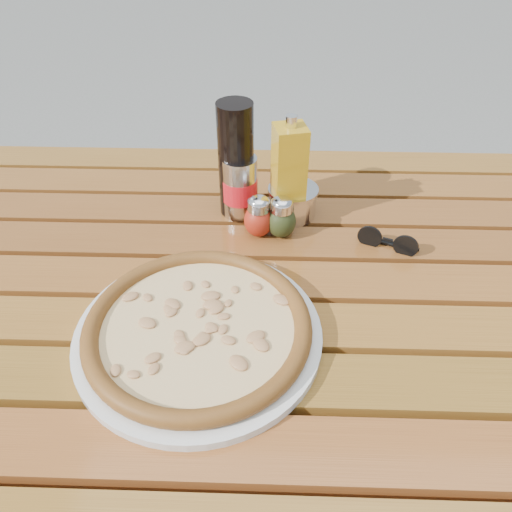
{
  "coord_description": "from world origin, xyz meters",
  "views": [
    {
      "loc": [
        0.02,
        -0.62,
        1.31
      ],
      "look_at": [
        0.0,
        0.02,
        0.78
      ],
      "focal_mm": 35.0,
      "sensor_mm": 36.0,
      "label": 1
    }
  ],
  "objects_px": {
    "pizza": "(198,327)",
    "pepper_shaker": "(259,217)",
    "dark_bottle": "(236,161)",
    "olive_oil_cruet": "(289,175)",
    "oregano_shaker": "(281,218)",
    "sunglasses": "(388,242)",
    "table": "(256,309)",
    "plate": "(199,334)",
    "soda_can": "(240,187)",
    "parmesan_tin": "(293,201)"
  },
  "relations": [
    {
      "from": "plate",
      "to": "sunglasses",
      "type": "relative_size",
      "value": 3.3
    },
    {
      "from": "plate",
      "to": "oregano_shaker",
      "type": "relative_size",
      "value": 4.39
    },
    {
      "from": "plate",
      "to": "table",
      "type": "bearing_deg",
      "value": 59.3
    },
    {
      "from": "table",
      "to": "pepper_shaker",
      "type": "height_order",
      "value": "pepper_shaker"
    },
    {
      "from": "plate",
      "to": "oregano_shaker",
      "type": "height_order",
      "value": "oregano_shaker"
    },
    {
      "from": "pepper_shaker",
      "to": "parmesan_tin",
      "type": "height_order",
      "value": "pepper_shaker"
    },
    {
      "from": "pizza",
      "to": "plate",
      "type": "bearing_deg",
      "value": 0.0
    },
    {
      "from": "table",
      "to": "sunglasses",
      "type": "distance_m",
      "value": 0.26
    },
    {
      "from": "oregano_shaker",
      "to": "sunglasses",
      "type": "relative_size",
      "value": 0.75
    },
    {
      "from": "pizza",
      "to": "pepper_shaker",
      "type": "relative_size",
      "value": 4.82
    },
    {
      "from": "soda_can",
      "to": "parmesan_tin",
      "type": "xyz_separation_m",
      "value": [
        0.1,
        -0.0,
        -0.03
      ]
    },
    {
      "from": "dark_bottle",
      "to": "sunglasses",
      "type": "bearing_deg",
      "value": -22.32
    },
    {
      "from": "pepper_shaker",
      "to": "soda_can",
      "type": "height_order",
      "value": "soda_can"
    },
    {
      "from": "plate",
      "to": "olive_oil_cruet",
      "type": "xyz_separation_m",
      "value": [
        0.13,
        0.3,
        0.09
      ]
    },
    {
      "from": "oregano_shaker",
      "to": "sunglasses",
      "type": "bearing_deg",
      "value": -10.61
    },
    {
      "from": "dark_bottle",
      "to": "soda_can",
      "type": "xyz_separation_m",
      "value": [
        0.01,
        -0.01,
        -0.05
      ]
    },
    {
      "from": "pizza",
      "to": "dark_bottle",
      "type": "distance_m",
      "value": 0.34
    },
    {
      "from": "pizza",
      "to": "olive_oil_cruet",
      "type": "height_order",
      "value": "olive_oil_cruet"
    },
    {
      "from": "parmesan_tin",
      "to": "sunglasses",
      "type": "xyz_separation_m",
      "value": [
        0.17,
        -0.1,
        -0.01
      ]
    },
    {
      "from": "table",
      "to": "olive_oil_cruet",
      "type": "distance_m",
      "value": 0.25
    },
    {
      "from": "plate",
      "to": "parmesan_tin",
      "type": "height_order",
      "value": "parmesan_tin"
    },
    {
      "from": "soda_can",
      "to": "parmesan_tin",
      "type": "height_order",
      "value": "soda_can"
    },
    {
      "from": "dark_bottle",
      "to": "parmesan_tin",
      "type": "relative_size",
      "value": 1.74
    },
    {
      "from": "pizza",
      "to": "olive_oil_cruet",
      "type": "bearing_deg",
      "value": 66.34
    },
    {
      "from": "plate",
      "to": "oregano_shaker",
      "type": "xyz_separation_m",
      "value": [
        0.12,
        0.25,
        0.03
      ]
    },
    {
      "from": "plate",
      "to": "parmesan_tin",
      "type": "bearing_deg",
      "value": 65.72
    },
    {
      "from": "parmesan_tin",
      "to": "soda_can",
      "type": "bearing_deg",
      "value": 178.97
    },
    {
      "from": "oregano_shaker",
      "to": "soda_can",
      "type": "distance_m",
      "value": 0.11
    },
    {
      "from": "sunglasses",
      "to": "pizza",
      "type": "bearing_deg",
      "value": -121.96
    },
    {
      "from": "pepper_shaker",
      "to": "pizza",
      "type": "bearing_deg",
      "value": -107.61
    },
    {
      "from": "table",
      "to": "dark_bottle",
      "type": "bearing_deg",
      "value": 102.12
    },
    {
      "from": "table",
      "to": "olive_oil_cruet",
      "type": "height_order",
      "value": "olive_oil_cruet"
    },
    {
      "from": "plate",
      "to": "sunglasses",
      "type": "xyz_separation_m",
      "value": [
        0.31,
        0.22,
        0.01
      ]
    },
    {
      "from": "table",
      "to": "parmesan_tin",
      "type": "bearing_deg",
      "value": 70.75
    },
    {
      "from": "table",
      "to": "plate",
      "type": "distance_m",
      "value": 0.18
    },
    {
      "from": "dark_bottle",
      "to": "olive_oil_cruet",
      "type": "bearing_deg",
      "value": -14.75
    },
    {
      "from": "plate",
      "to": "pepper_shaker",
      "type": "xyz_separation_m",
      "value": [
        0.08,
        0.25,
        0.03
      ]
    },
    {
      "from": "table",
      "to": "pizza",
      "type": "distance_m",
      "value": 0.18
    },
    {
      "from": "olive_oil_cruet",
      "to": "sunglasses",
      "type": "height_order",
      "value": "olive_oil_cruet"
    },
    {
      "from": "plate",
      "to": "pepper_shaker",
      "type": "bearing_deg",
      "value": 72.39
    },
    {
      "from": "olive_oil_cruet",
      "to": "parmesan_tin",
      "type": "relative_size",
      "value": 1.66
    },
    {
      "from": "table",
      "to": "pizza",
      "type": "bearing_deg",
      "value": -120.7
    },
    {
      "from": "pizza",
      "to": "parmesan_tin",
      "type": "height_order",
      "value": "parmesan_tin"
    },
    {
      "from": "oregano_shaker",
      "to": "table",
      "type": "bearing_deg",
      "value": -109.61
    },
    {
      "from": "oregano_shaker",
      "to": "parmesan_tin",
      "type": "distance_m",
      "value": 0.07
    },
    {
      "from": "soda_can",
      "to": "olive_oil_cruet",
      "type": "distance_m",
      "value": 0.1
    },
    {
      "from": "pizza",
      "to": "pepper_shaker",
      "type": "bearing_deg",
      "value": 72.39
    },
    {
      "from": "pizza",
      "to": "sunglasses",
      "type": "distance_m",
      "value": 0.38
    },
    {
      "from": "plate",
      "to": "oregano_shaker",
      "type": "distance_m",
      "value": 0.28
    },
    {
      "from": "dark_bottle",
      "to": "olive_oil_cruet",
      "type": "height_order",
      "value": "dark_bottle"
    }
  ]
}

